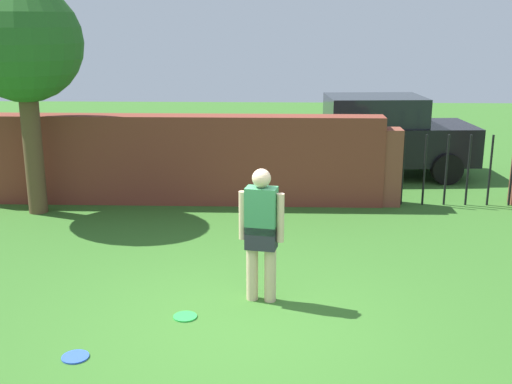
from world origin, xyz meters
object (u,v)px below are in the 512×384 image
Objects in this scene: person at (261,229)px; frisbee_green at (185,317)px; tree at (23,46)px; car at (373,136)px; frisbee_blue at (75,357)px.

frisbee_green is at bearing -138.63° from person.
car is at bearing 25.58° from tree.
car reaches higher than frisbee_green.
car is at bearing 66.16° from frisbee_green.
person is at bearing 30.44° from frisbee_green.
tree is 0.90× the size of car.
tree reaches higher than frisbee_blue.
tree is 5.84m from frisbee_green.
tree reaches higher than car.
car is at bearing 81.89° from person.
person is 0.38× the size of car.
frisbee_blue is (2.19, -4.94, -2.84)m from tree.
tree is 2.39× the size of person.
person reaches higher than frisbee_blue.
tree is at bearing 149.75° from person.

